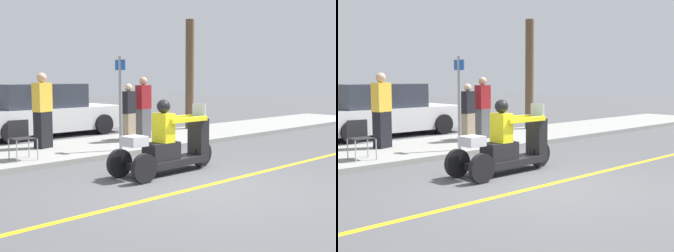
% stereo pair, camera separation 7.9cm
% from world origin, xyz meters
% --- Properties ---
extents(ground_plane, '(60.00, 60.00, 0.00)m').
position_xyz_m(ground_plane, '(0.00, 0.00, 0.00)').
color(ground_plane, '#4C4C4F').
extents(lane_stripe, '(24.00, 0.12, 0.01)m').
position_xyz_m(lane_stripe, '(0.34, 0.00, 0.00)').
color(lane_stripe, gold).
rests_on(lane_stripe, ground).
extents(sidewalk_strip, '(28.00, 2.80, 0.12)m').
position_xyz_m(sidewalk_strip, '(0.00, 4.60, 0.06)').
color(sidewalk_strip, gray).
rests_on(sidewalk_strip, ground).
extents(motorcycle_trike, '(2.40, 0.79, 1.42)m').
position_xyz_m(motorcycle_trike, '(0.36, 1.21, 0.50)').
color(motorcycle_trike, black).
rests_on(motorcycle_trike, ground).
extents(spectator_by_tree, '(0.41, 0.30, 1.54)m').
position_xyz_m(spectator_by_tree, '(2.09, 4.53, 0.86)').
color(spectator_by_tree, gray).
rests_on(spectator_by_tree, sidewalk_strip).
extents(spectator_near_curb, '(0.49, 0.38, 1.82)m').
position_xyz_m(spectator_near_curb, '(-0.17, 5.04, 1.00)').
color(spectator_near_curb, black).
rests_on(spectator_near_curb, sidewalk_strip).
extents(spectator_with_child, '(0.43, 0.29, 1.72)m').
position_xyz_m(spectator_with_child, '(2.75, 4.68, 0.95)').
color(spectator_with_child, '#515156').
rests_on(spectator_with_child, sidewalk_strip).
extents(folding_chair_curbside, '(0.50, 0.50, 0.82)m').
position_xyz_m(folding_chair_curbside, '(-1.29, 3.96, 0.62)').
color(folding_chair_curbside, '#A5A8AD').
rests_on(folding_chair_curbside, sidewalk_strip).
extents(parked_car_lot_far, '(4.79, 2.07, 1.62)m').
position_xyz_m(parked_car_lot_far, '(1.46, 7.97, 0.76)').
color(parked_car_lot_far, silver).
rests_on(parked_car_lot_far, ground).
extents(tree_trunk, '(0.28, 0.28, 3.59)m').
position_xyz_m(tree_trunk, '(5.49, 5.50, 1.91)').
color(tree_trunk, brown).
rests_on(tree_trunk, sidewalk_strip).
extents(street_sign, '(0.08, 0.36, 2.20)m').
position_xyz_m(street_sign, '(0.97, 3.45, 1.32)').
color(street_sign, gray).
rests_on(street_sign, sidewalk_strip).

